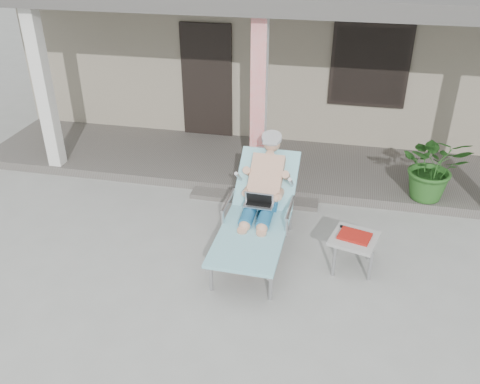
# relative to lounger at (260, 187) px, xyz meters

# --- Properties ---
(ground) EXTENTS (60.00, 60.00, 0.00)m
(ground) POSITION_rel_lounger_xyz_m (-0.28, -0.73, -0.88)
(ground) COLOR #9E9E99
(ground) RESTS_ON ground
(house) EXTENTS (10.40, 5.40, 3.30)m
(house) POSITION_rel_lounger_xyz_m (-0.28, 5.77, 0.79)
(house) COLOR gray
(house) RESTS_ON ground
(porch_deck) EXTENTS (10.00, 2.00, 0.15)m
(porch_deck) POSITION_rel_lounger_xyz_m (-0.28, 2.27, -0.80)
(porch_deck) COLOR #605B56
(porch_deck) RESTS_ON ground
(porch_overhang) EXTENTS (10.00, 2.30, 2.85)m
(porch_overhang) POSITION_rel_lounger_xyz_m (-0.28, 2.22, 1.91)
(porch_overhang) COLOR silver
(porch_overhang) RESTS_ON porch_deck
(porch_step) EXTENTS (2.00, 0.30, 0.07)m
(porch_step) POSITION_rel_lounger_xyz_m (-0.28, 1.12, -0.84)
(porch_step) COLOR #605B56
(porch_step) RESTS_ON ground
(lounger) EXTENTS (0.88, 2.21, 1.42)m
(lounger) POSITION_rel_lounger_xyz_m (0.00, 0.00, 0.00)
(lounger) COLOR #B7B7BC
(lounger) RESTS_ON ground
(side_table) EXTENTS (0.67, 0.67, 0.49)m
(side_table) POSITION_rel_lounger_xyz_m (1.24, -0.26, -0.46)
(side_table) COLOR #A3A39E
(side_table) RESTS_ON ground
(potted_palm) EXTENTS (0.96, 0.83, 1.06)m
(potted_palm) POSITION_rel_lounger_xyz_m (2.34, 1.52, -0.19)
(potted_palm) COLOR #26591E
(potted_palm) RESTS_ON porch_deck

